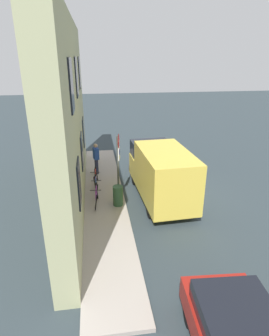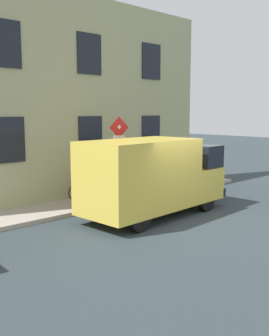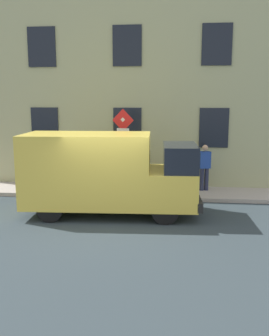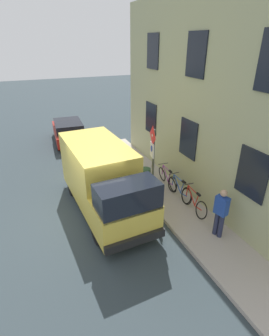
# 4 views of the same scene
# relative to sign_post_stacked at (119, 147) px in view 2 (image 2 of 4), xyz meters

# --- Properties ---
(ground_plane) EXTENTS (80.00, 80.00, 0.00)m
(ground_plane) POSITION_rel_sign_post_stacked_xyz_m (-2.78, 0.05, -2.12)
(ground_plane) COLOR #2F3A3F
(sidewalk_slab) EXTENTS (1.83, 14.07, 0.14)m
(sidewalk_slab) POSITION_rel_sign_post_stacked_xyz_m (0.70, 0.05, -2.05)
(sidewalk_slab) COLOR #AAA096
(sidewalk_slab) RESTS_ON ground_plane
(building_facade) EXTENTS (0.75, 12.07, 7.64)m
(building_facade) POSITION_rel_sign_post_stacked_xyz_m (1.96, 0.05, 1.70)
(building_facade) COLOR tan
(building_facade) RESTS_ON ground_plane
(sign_post_stacked) EXTENTS (0.19, 0.55, 2.93)m
(sign_post_stacked) POSITION_rel_sign_post_stacked_xyz_m (0.00, 0.00, 0.00)
(sign_post_stacked) COLOR #474C47
(sign_post_stacked) RESTS_ON sidewalk_slab
(delivery_van) EXTENTS (2.27, 5.43, 2.50)m
(delivery_van) POSITION_rel_sign_post_stacked_xyz_m (-1.92, 0.24, -0.78)
(delivery_van) COLOR #E6C747
(delivery_van) RESTS_ON ground_plane
(bicycle_red) EXTENTS (0.46, 1.72, 0.89)m
(bicycle_red) POSITION_rel_sign_post_stacked_xyz_m (1.07, -1.40, -1.61)
(bicycle_red) COLOR black
(bicycle_red) RESTS_ON sidewalk_slab
(bicycle_blue) EXTENTS (0.46, 1.71, 0.89)m
(bicycle_blue) POSITION_rel_sign_post_stacked_xyz_m (1.07, -0.40, -1.61)
(bicycle_blue) COLOR black
(bicycle_blue) RESTS_ON sidewalk_slab
(bicycle_purple) EXTENTS (0.46, 1.71, 0.89)m
(bicycle_purple) POSITION_rel_sign_post_stacked_xyz_m (1.07, 0.60, -1.61)
(bicycle_purple) COLOR black
(bicycle_purple) RESTS_ON sidewalk_slab
(pedestrian) EXTENTS (0.35, 0.45, 1.72)m
(pedestrian) POSITION_rel_sign_post_stacked_xyz_m (0.99, -2.92, -1.05)
(pedestrian) COLOR #262B47
(pedestrian) RESTS_ON sidewalk_slab
(litter_bin) EXTENTS (0.44, 0.44, 0.90)m
(litter_bin) POSITION_rel_sign_post_stacked_xyz_m (0.14, 0.86, -1.53)
(litter_bin) COLOR #2D5133
(litter_bin) RESTS_ON sidewalk_slab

